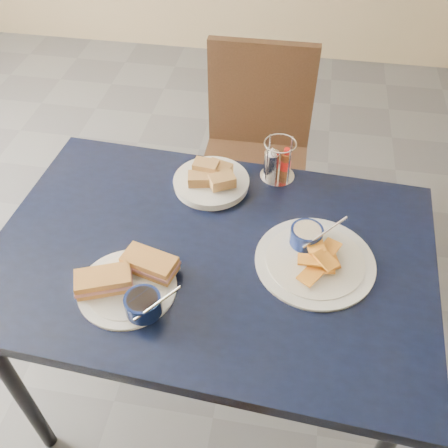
% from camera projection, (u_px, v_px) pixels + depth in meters
% --- Properties ---
extents(ground, '(6.00, 6.00, 0.00)m').
position_uv_depth(ground, '(227.00, 343.00, 2.02)').
color(ground, '#4A4A4F').
rests_on(ground, ground).
extents(dining_table, '(1.26, 0.88, 0.75)m').
position_uv_depth(dining_table, '(211.00, 266.00, 1.43)').
color(dining_table, black).
rests_on(dining_table, ground).
extents(chair_far, '(0.44, 0.42, 0.92)m').
position_uv_depth(chair_far, '(256.00, 142.00, 2.10)').
color(chair_far, black).
rests_on(chair_far, ground).
extents(sandwich_plate, '(0.30, 0.26, 0.12)m').
position_uv_depth(sandwich_plate, '(130.00, 283.00, 1.27)').
color(sandwich_plate, white).
rests_on(sandwich_plate, dining_table).
extents(plantain_plate, '(0.32, 0.32, 0.12)m').
position_uv_depth(plantain_plate, '(313.00, 254.00, 1.35)').
color(plantain_plate, white).
rests_on(plantain_plate, dining_table).
extents(bread_basket, '(0.23, 0.23, 0.07)m').
position_uv_depth(bread_basket, '(212.00, 180.00, 1.55)').
color(bread_basket, white).
rests_on(bread_basket, dining_table).
extents(condiment_caddy, '(0.11, 0.11, 0.14)m').
position_uv_depth(condiment_caddy, '(277.00, 162.00, 1.56)').
color(condiment_caddy, silver).
rests_on(condiment_caddy, dining_table).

